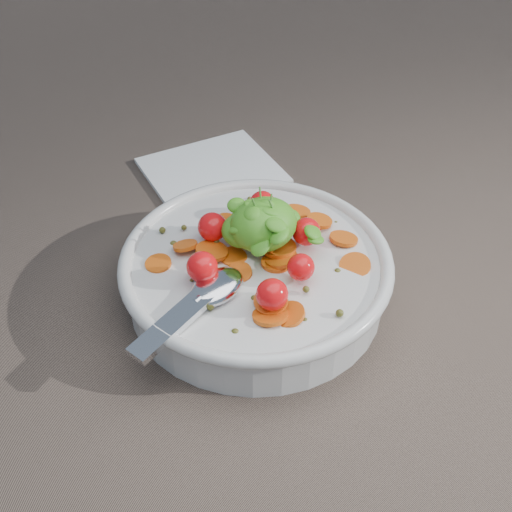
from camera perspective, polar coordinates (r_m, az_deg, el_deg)
ground at (r=0.66m, az=2.97°, el=-3.86°), size 6.00×6.00×0.00m
bowl at (r=0.64m, az=-0.00°, el=-1.49°), size 0.29×0.27×0.11m
napkin at (r=0.84m, az=-3.92°, el=7.56°), size 0.17×0.15×0.01m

